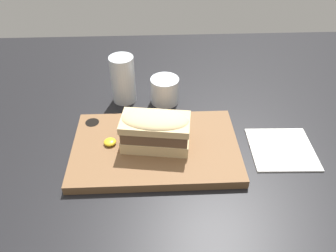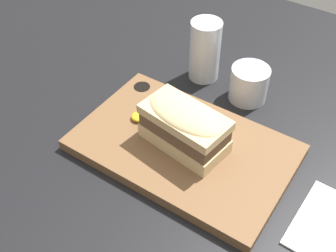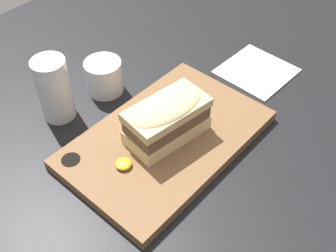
{
  "view_description": "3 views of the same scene",
  "coord_description": "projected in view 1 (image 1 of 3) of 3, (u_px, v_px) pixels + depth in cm",
  "views": [
    {
      "loc": [
        -2.43,
        -55.46,
        54.35
      ],
      "look_at": [
        -0.05,
        -2.01,
        9.99
      ],
      "focal_mm": 35.0,
      "sensor_mm": 36.0,
      "label": 1
    },
    {
      "loc": [
        23.02,
        -44.73,
        57.7
      ],
      "look_at": [
        -5.64,
        -1.95,
        7.35
      ],
      "focal_mm": 45.0,
      "sensor_mm": 36.0,
      "label": 2
    },
    {
      "loc": [
        -42.15,
        -36.28,
        59.85
      ],
      "look_at": [
        -3.49,
        -2.17,
        7.57
      ],
      "focal_mm": 45.0,
      "sensor_mm": 36.0,
      "label": 3
    }
  ],
  "objects": [
    {
      "name": "dining_table",
      "position": [
        168.0,
        150.0,
        0.77
      ],
      "size": [
        169.96,
        123.08,
        2.0
      ],
      "color": "black",
      "rests_on": "ground"
    },
    {
      "name": "serving_board",
      "position": [
        155.0,
        148.0,
        0.74
      ],
      "size": [
        37.31,
        23.69,
        2.14
      ],
      "color": "brown",
      "rests_on": "dining_table"
    },
    {
      "name": "sandwich",
      "position": [
        155.0,
        129.0,
        0.71
      ],
      "size": [
        15.74,
        9.74,
        8.26
      ],
      "rotation": [
        0.0,
        0.0,
        -0.14
      ],
      "color": "#DBBC84",
      "rests_on": "serving_board"
    },
    {
      "name": "mustard_dollop",
      "position": [
        110.0,
        142.0,
        0.74
      ],
      "size": [
        2.78,
        2.78,
        1.11
      ],
      "color": "gold",
      "rests_on": "serving_board"
    },
    {
      "name": "water_glass",
      "position": [
        123.0,
        82.0,
        0.87
      ],
      "size": [
        6.38,
        6.38,
        12.99
      ],
      "color": "silver",
      "rests_on": "dining_table"
    },
    {
      "name": "wine_glass",
      "position": [
        166.0,
        91.0,
        0.88
      ],
      "size": [
        7.6,
        7.6,
        7.09
      ],
      "color": "silver",
      "rests_on": "dining_table"
    },
    {
      "name": "napkin",
      "position": [
        282.0,
        149.0,
        0.75
      ],
      "size": [
        14.84,
        14.59,
        0.4
      ],
      "rotation": [
        0.0,
        0.0,
        -0.03
      ],
      "color": "white",
      "rests_on": "dining_table"
    }
  ]
}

